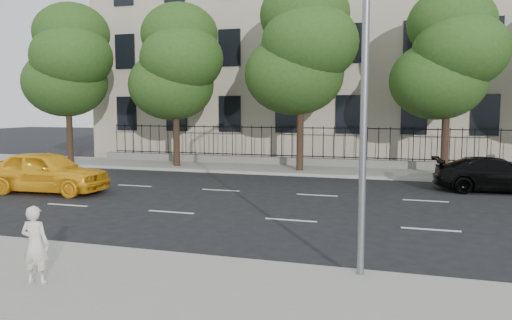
% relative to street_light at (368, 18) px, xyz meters
% --- Properties ---
extents(ground, '(120.00, 120.00, 0.00)m').
position_rel_street_light_xyz_m(ground, '(-2.50, 1.77, -5.15)').
color(ground, black).
rests_on(ground, ground).
extents(near_sidewalk, '(60.00, 4.00, 0.15)m').
position_rel_street_light_xyz_m(near_sidewalk, '(-2.50, -2.23, -5.07)').
color(near_sidewalk, gray).
rests_on(near_sidewalk, ground).
extents(far_sidewalk, '(60.00, 4.00, 0.15)m').
position_rel_street_light_xyz_m(far_sidewalk, '(-2.50, 15.77, -5.07)').
color(far_sidewalk, gray).
rests_on(far_sidewalk, ground).
extents(lane_markings, '(49.60, 4.62, 0.01)m').
position_rel_street_light_xyz_m(lane_markings, '(-2.50, 6.52, -5.14)').
color(lane_markings, silver).
rests_on(lane_markings, ground).
extents(masonry_building, '(34.60, 12.11, 18.50)m').
position_rel_street_light_xyz_m(masonry_building, '(-2.50, 24.72, 3.87)').
color(masonry_building, '#B8AB92').
rests_on(masonry_building, ground).
extents(iron_fence, '(30.00, 0.50, 2.20)m').
position_rel_street_light_xyz_m(iron_fence, '(-2.50, 17.47, -4.50)').
color(iron_fence, slate).
rests_on(iron_fence, far_sidewalk).
extents(street_light, '(0.25, 3.32, 8.05)m').
position_rel_street_light_xyz_m(street_light, '(0.00, 0.00, 0.00)').
color(street_light, slate).
rests_on(street_light, near_sidewalk).
extents(tree_a, '(5.71, 5.31, 9.39)m').
position_rel_street_light_xyz_m(tree_a, '(-18.46, 15.13, 0.98)').
color(tree_a, '#382619').
rests_on(tree_a, far_sidewalk).
extents(tree_b, '(5.53, 5.12, 8.97)m').
position_rel_street_light_xyz_m(tree_b, '(-11.46, 15.13, 0.69)').
color(tree_b, '#382619').
rests_on(tree_b, far_sidewalk).
extents(tree_c, '(5.89, 5.50, 9.80)m').
position_rel_street_light_xyz_m(tree_c, '(-4.46, 15.13, 1.26)').
color(tree_c, '#382619').
rests_on(tree_c, far_sidewalk).
extents(tree_d, '(5.34, 4.94, 8.84)m').
position_rel_street_light_xyz_m(tree_d, '(2.54, 15.13, 0.69)').
color(tree_d, '#382619').
rests_on(tree_d, far_sidewalk).
extents(yellow_taxi, '(5.06, 2.28, 1.69)m').
position_rel_street_light_xyz_m(yellow_taxi, '(-12.93, 6.19, -4.30)').
color(yellow_taxi, yellow).
rests_on(yellow_taxi, ground).
extents(black_sedan, '(4.96, 2.36, 1.40)m').
position_rel_street_light_xyz_m(black_sedan, '(4.26, 11.66, -4.45)').
color(black_sedan, black).
rests_on(black_sedan, ground).
extents(woman_near, '(0.57, 0.41, 1.46)m').
position_rel_street_light_xyz_m(woman_near, '(-5.72, -2.79, -4.27)').
color(woman_near, silver).
rests_on(woman_near, near_sidewalk).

